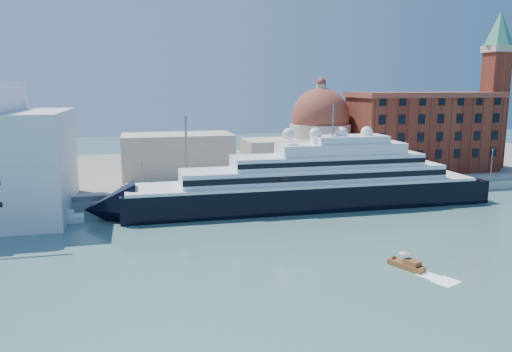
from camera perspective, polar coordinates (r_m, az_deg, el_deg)
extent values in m
plane|color=#3C6765|center=(90.64, 7.20, -7.19)|extent=(400.00, 400.00, 0.00)
cube|color=gray|center=(121.62, 1.54, -1.99)|extent=(180.00, 10.00, 2.50)
cube|color=slate|center=(160.91, -2.28, 0.93)|extent=(260.00, 72.00, 2.00)
cube|color=slate|center=(117.00, 2.12, -1.56)|extent=(180.00, 0.10, 1.20)
cube|color=black|center=(112.72, 5.66, -2.49)|extent=(80.35, 12.36, 6.70)
cone|color=black|center=(106.77, -16.32, -3.59)|extent=(10.30, 12.36, 12.36)
cube|color=black|center=(131.41, 22.44, -1.49)|extent=(6.18, 11.33, 6.18)
cube|color=white|center=(111.98, 5.69, -0.69)|extent=(78.29, 12.57, 0.62)
cube|color=white|center=(112.34, 6.70, 0.28)|extent=(59.75, 10.30, 3.09)
cube|color=black|center=(107.60, 7.65, -0.18)|extent=(59.75, 0.15, 1.24)
cube|color=white|center=(112.98, 8.20, 1.79)|extent=(43.27, 9.27, 2.68)
cube|color=white|center=(113.82, 9.68, 3.12)|extent=(28.84, 8.24, 2.47)
cube|color=white|center=(114.41, 10.66, 4.16)|extent=(16.48, 7.21, 1.65)
cylinder|color=slate|center=(112.42, 8.81, 6.32)|extent=(0.31, 0.31, 7.21)
sphere|color=white|center=(109.15, 3.74, 4.79)|extent=(2.68, 2.68, 2.68)
sphere|color=white|center=(111.15, 6.79, 4.84)|extent=(2.68, 2.68, 2.68)
sphere|color=white|center=(113.44, 9.73, 4.87)|extent=(2.68, 2.68, 2.68)
sphere|color=white|center=(116.03, 12.55, 4.89)|extent=(2.68, 2.68, 2.68)
cube|color=white|center=(107.86, -21.92, -4.73)|extent=(11.11, 4.80, 1.44)
cube|color=white|center=(107.53, -21.01, -4.07)|extent=(3.82, 2.64, 1.08)
cube|color=brown|center=(79.57, 16.81, -9.81)|extent=(3.99, 6.01, 0.95)
cube|color=brown|center=(78.78, 17.40, -9.42)|extent=(2.34, 2.79, 0.76)
cylinder|color=slate|center=(79.44, 16.57, -8.92)|extent=(0.06, 0.06, 1.52)
cone|color=red|center=(79.17, 16.61, -8.33)|extent=(1.72, 1.72, 0.38)
cube|color=maroon|center=(157.24, 18.43, 4.60)|extent=(42.00, 18.00, 22.00)
cube|color=brown|center=(156.63, 18.67, 8.79)|extent=(43.00, 19.00, 1.50)
cube|color=maroon|center=(170.74, 25.45, 6.74)|extent=(6.00, 6.00, 35.00)
cube|color=beige|center=(170.93, 25.94, 12.92)|extent=(7.00, 7.00, 2.00)
cone|color=#3F8C6B|center=(171.42, 26.10, 14.92)|extent=(8.40, 8.40, 10.00)
cylinder|color=beige|center=(149.63, 7.30, 3.24)|extent=(18.00, 18.00, 14.00)
sphere|color=brown|center=(148.82, 7.38, 6.68)|extent=(17.00, 17.00, 17.00)
cylinder|color=beige|center=(148.55, 7.45, 9.77)|extent=(3.00, 3.00, 3.00)
cube|color=beige|center=(143.61, 2.33, 2.22)|extent=(18.00, 14.00, 10.00)
cube|color=beige|center=(140.44, -8.95, 2.33)|extent=(30.00, 16.00, 12.00)
cylinder|color=slate|center=(113.58, -12.81, -0.42)|extent=(0.24, 0.24, 8.00)
cube|color=slate|center=(112.91, -12.90, 1.62)|extent=(0.80, 0.30, 0.25)
cylinder|color=slate|center=(117.77, 1.93, 0.20)|extent=(0.24, 0.24, 8.00)
cube|color=slate|center=(117.13, 1.94, 2.18)|extent=(0.80, 0.30, 0.25)
cylinder|color=slate|center=(129.00, 14.88, 0.74)|extent=(0.24, 0.24, 8.00)
cube|color=slate|center=(128.41, 14.96, 2.55)|extent=(0.80, 0.30, 0.25)
cylinder|color=slate|center=(145.64, 25.32, 1.15)|extent=(0.24, 0.24, 8.00)
cube|color=slate|center=(145.12, 25.44, 2.75)|extent=(0.80, 0.30, 0.25)
cylinder|color=slate|center=(115.30, -7.95, 2.41)|extent=(0.50, 0.50, 18.00)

